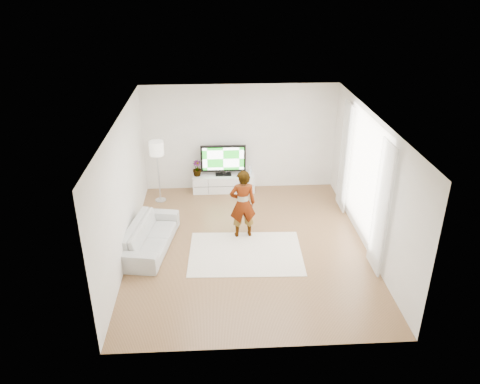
{
  "coord_description": "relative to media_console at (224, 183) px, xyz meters",
  "views": [
    {
      "loc": [
        -0.65,
        -8.53,
        5.39
      ],
      "look_at": [
        -0.15,
        0.4,
        1.09
      ],
      "focal_mm": 35.0,
      "sensor_mm": 36.0,
      "label": 1
    }
  ],
  "objects": [
    {
      "name": "wall_front",
      "position": [
        0.45,
        -5.76,
        1.17
      ],
      "size": [
        5.0,
        0.02,
        2.8
      ],
      "primitive_type": "cube",
      "color": "white",
      "rests_on": "floor"
    },
    {
      "name": "curtain_far",
      "position": [
        2.85,
        -1.16,
        1.12
      ],
      "size": [
        0.04,
        0.7,
        2.6
      ],
      "primitive_type": "cube",
      "color": "white",
      "rests_on": "floor"
    },
    {
      "name": "game_console",
      "position": [
        0.71,
        -0.0,
        0.34
      ],
      "size": [
        0.07,
        0.17,
        0.22
      ],
      "rotation": [
        0.0,
        0.0,
        -0.12
      ],
      "color": "white",
      "rests_on": "media_console"
    },
    {
      "name": "ceiling",
      "position": [
        0.45,
        -2.76,
        2.57
      ],
      "size": [
        6.0,
        6.0,
        0.0
      ],
      "primitive_type": "plane",
      "color": "white",
      "rests_on": "wall_back"
    },
    {
      "name": "television",
      "position": [
        0.0,
        0.03,
        0.67
      ],
      "size": [
        1.17,
        0.23,
        0.82
      ],
      "color": "black",
      "rests_on": "media_console"
    },
    {
      "name": "rug",
      "position": [
        0.38,
        -3.07,
        -0.22
      ],
      "size": [
        2.4,
        1.77,
        0.01
      ],
      "primitive_type": "cube",
      "rotation": [
        0.0,
        0.0,
        -0.04
      ],
      "color": "silver",
      "rests_on": "floor"
    },
    {
      "name": "floor",
      "position": [
        0.45,
        -2.76,
        -0.23
      ],
      "size": [
        6.0,
        6.0,
        0.0
      ],
      "primitive_type": "plane",
      "color": "#956A43",
      "rests_on": "ground"
    },
    {
      "name": "media_console",
      "position": [
        0.0,
        0.0,
        0.0
      ],
      "size": [
        1.62,
        0.46,
        0.46
      ],
      "color": "white",
      "rests_on": "floor"
    },
    {
      "name": "window",
      "position": [
        2.93,
        -2.46,
        1.22
      ],
      "size": [
        0.01,
        2.6,
        2.5
      ],
      "primitive_type": "cube",
      "color": "white",
      "rests_on": "wall_right"
    },
    {
      "name": "wall_left",
      "position": [
        -2.05,
        -2.76,
        1.17
      ],
      "size": [
        0.02,
        6.0,
        2.8
      ],
      "primitive_type": "cube",
      "color": "white",
      "rests_on": "floor"
    },
    {
      "name": "floor_lamp",
      "position": [
        -1.63,
        -0.48,
        1.12
      ],
      "size": [
        0.35,
        0.35,
        1.59
      ],
      "color": "silver",
      "rests_on": "floor"
    },
    {
      "name": "wall_right",
      "position": [
        2.95,
        -2.76,
        1.17
      ],
      "size": [
        0.02,
        6.0,
        2.8
      ],
      "primitive_type": "cube",
      "color": "white",
      "rests_on": "floor"
    },
    {
      "name": "sofa",
      "position": [
        -1.62,
        -2.74,
        0.07
      ],
      "size": [
        1.11,
        2.12,
        0.59
      ],
      "primitive_type": "imported",
      "rotation": [
        0.0,
        0.0,
        1.4
      ],
      "color": "#B6B6B1",
      "rests_on": "floor"
    },
    {
      "name": "potted_plant",
      "position": [
        -0.69,
        0.0,
        0.44
      ],
      "size": [
        0.31,
        0.31,
        0.42
      ],
      "primitive_type": "imported",
      "rotation": [
        0.0,
        0.0,
        0.4
      ],
      "color": "#3F7238",
      "rests_on": "media_console"
    },
    {
      "name": "wall_back",
      "position": [
        0.45,
        0.24,
        1.17
      ],
      "size": [
        5.0,
        0.02,
        2.8
      ],
      "primitive_type": "cube",
      "color": "white",
      "rests_on": "floor"
    },
    {
      "name": "curtain_near",
      "position": [
        2.85,
        -3.76,
        1.12
      ],
      "size": [
        0.04,
        0.7,
        2.6
      ],
      "primitive_type": "cube",
      "color": "white",
      "rests_on": "floor"
    },
    {
      "name": "player",
      "position": [
        0.36,
        -2.34,
        0.56
      ],
      "size": [
        0.6,
        0.43,
        1.56
      ],
      "primitive_type": "imported",
      "rotation": [
        0.0,
        0.0,
        3.25
      ],
      "color": "#334772",
      "rests_on": "rug"
    }
  ]
}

